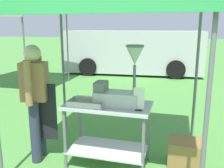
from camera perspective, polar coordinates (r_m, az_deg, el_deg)
name	(u,v)px	position (r m, az deg, el deg)	size (l,w,h in m)	color
ground_plane	(156,84)	(8.38, 10.03, 0.10)	(70.00, 70.00, 0.00)	#519342
stall_canopy	(110,2)	(3.19, -0.50, 18.22)	(2.46, 1.95, 2.23)	slate
donut_cart	(108,122)	(3.31, -0.92, -8.68)	(1.12, 0.62, 0.85)	#B7B7BC
donut_tray	(87,104)	(3.18, -5.67, -4.58)	(0.47, 0.26, 0.07)	#B7B7BC
donut_fryer	(120,87)	(3.10, 1.79, -0.75)	(0.61, 0.28, 0.77)	#B7B7BC
menu_sign	(139,101)	(2.97, 6.18, -3.84)	(0.13, 0.05, 0.28)	black
vendor	(36,97)	(3.53, -17.08, -2.89)	(0.47, 0.54, 1.61)	#2D3347
supply_crate	(186,153)	(3.59, 16.68, -15.00)	(0.47, 0.37, 0.36)	olive
van_silver	(133,51)	(10.15, 4.87, 7.49)	(5.42, 2.39, 1.69)	#BCBCC1
neighbour_tent	(3,12)	(8.30, -23.71, 14.94)	(3.06, 2.64, 2.35)	slate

